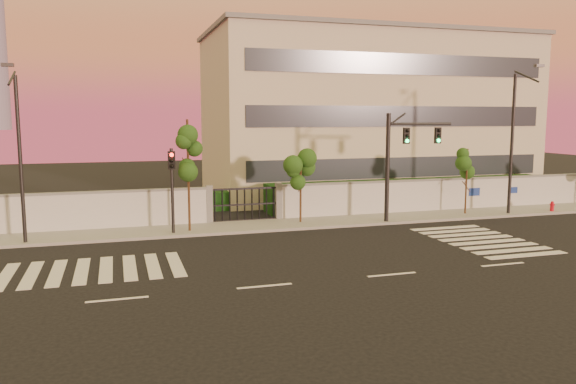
# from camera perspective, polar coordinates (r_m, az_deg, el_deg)

# --- Properties ---
(ground) EXTENTS (120.00, 120.00, 0.00)m
(ground) POSITION_cam_1_polar(r_m,az_deg,el_deg) (21.90, 10.50, -8.26)
(ground) COLOR black
(ground) RESTS_ON ground
(sidewalk) EXTENTS (60.00, 3.00, 0.15)m
(sidewalk) POSITION_cam_1_polar(r_m,az_deg,el_deg) (31.31, 1.57, -3.19)
(sidewalk) COLOR gray
(sidewalk) RESTS_ON ground
(perimeter_wall) EXTENTS (60.00, 0.36, 2.20)m
(perimeter_wall) POSITION_cam_1_polar(r_m,az_deg,el_deg) (32.58, 0.91, -0.99)
(perimeter_wall) COLOR #BABDC2
(perimeter_wall) RESTS_ON ground
(hedge_row) EXTENTS (41.00, 4.25, 1.80)m
(hedge_row) POSITION_cam_1_polar(r_m,az_deg,el_deg) (35.51, 1.17, -0.69)
(hedge_row) COLOR black
(hedge_row) RESTS_ON ground
(institutional_building) EXTENTS (24.40, 12.40, 12.25)m
(institutional_building) POSITION_cam_1_polar(r_m,az_deg,el_deg) (44.78, 7.87, 7.81)
(institutional_building) COLOR beige
(institutional_building) RESTS_ON ground
(road_markings) EXTENTS (57.00, 7.62, 0.02)m
(road_markings) POSITION_cam_1_polar(r_m,az_deg,el_deg) (24.60, 3.12, -6.35)
(road_markings) COLOR silver
(road_markings) RESTS_ON ground
(street_tree_c) EXTENTS (1.51, 1.20, 5.84)m
(street_tree_c) POSITION_cam_1_polar(r_m,az_deg,el_deg) (28.89, -10.10, 4.22)
(street_tree_c) COLOR #382314
(street_tree_c) RESTS_ON ground
(street_tree_d) EXTENTS (1.46, 1.16, 3.94)m
(street_tree_d) POSITION_cam_1_polar(r_m,az_deg,el_deg) (30.97, 1.32, 1.98)
(street_tree_d) COLOR #382314
(street_tree_d) RESTS_ON ground
(street_tree_e) EXTENTS (1.32, 1.05, 4.06)m
(street_tree_e) POSITION_cam_1_polar(r_m,az_deg,el_deg) (35.41, 17.74, 2.47)
(street_tree_e) COLOR #382314
(street_tree_e) RESTS_ON ground
(traffic_signal_main) EXTENTS (3.89, 0.64, 6.16)m
(traffic_signal_main) POSITION_cam_1_polar(r_m,az_deg,el_deg) (31.87, 11.36, 3.78)
(traffic_signal_main) COLOR black
(traffic_signal_main) RESTS_ON ground
(traffic_signal_secondary) EXTENTS (0.34, 0.34, 4.41)m
(traffic_signal_secondary) POSITION_cam_1_polar(r_m,az_deg,el_deg) (28.54, -11.70, 1.13)
(traffic_signal_secondary) COLOR black
(traffic_signal_secondary) RESTS_ON ground
(streetlight_west) EXTENTS (0.49, 1.97, 8.19)m
(streetlight_west) POSITION_cam_1_polar(r_m,az_deg,el_deg) (28.32, -25.65, 3.80)
(streetlight_west) COLOR black
(streetlight_west) RESTS_ON ground
(streetlight_east) EXTENTS (0.53, 2.13, 8.86)m
(streetlight_east) POSITION_cam_1_polar(r_m,az_deg,el_deg) (36.12, 22.00, 5.23)
(streetlight_east) COLOR black
(streetlight_east) RESTS_ON ground
(fire_hydrant) EXTENTS (0.30, 0.29, 0.77)m
(fire_hydrant) POSITION_cam_1_polar(r_m,az_deg,el_deg) (38.54, 25.24, -1.41)
(fire_hydrant) COLOR red
(fire_hydrant) RESTS_ON ground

